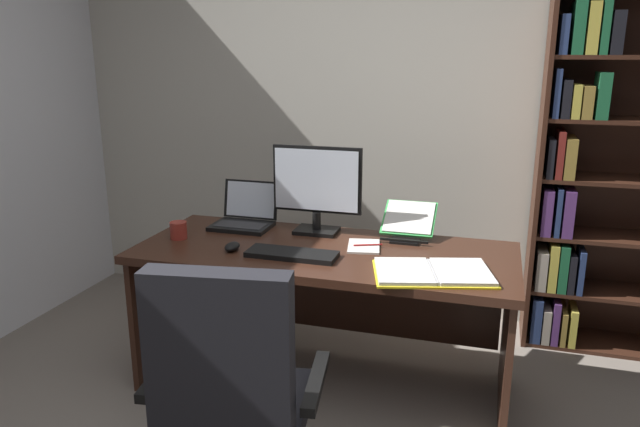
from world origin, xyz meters
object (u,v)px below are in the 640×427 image
object	(u,v)px
keyboard	(292,254)
pen	(368,245)
notepad	(364,246)
coffee_mug	(178,230)
open_binder	(433,272)
bookshelf	(597,179)
office_chair	(233,413)
desk	(329,280)
monitor	(317,190)
reading_stand_with_book	(408,222)
laptop	(245,217)
computer_mouse	(232,247)

from	to	relation	value
keyboard	pen	size ratio (longest dim) A/B	3.00
notepad	coffee_mug	bearing A→B (deg)	-172.11
keyboard	open_binder	bearing A→B (deg)	-4.41
bookshelf	pen	xyz separation A→B (m)	(-1.09, -0.77, -0.23)
office_chair	notepad	size ratio (longest dim) A/B	4.68
desk	coffee_mug	world-z (taller)	coffee_mug
monitor	reading_stand_with_book	bearing A→B (deg)	8.03
desk	laptop	distance (m)	0.60
open_binder	computer_mouse	bearing A→B (deg)	162.06
desk	notepad	size ratio (longest dim) A/B	8.59
coffee_mug	keyboard	bearing A→B (deg)	-8.68
laptop	computer_mouse	bearing A→B (deg)	-74.80
computer_mouse	pen	size ratio (longest dim) A/B	0.74
open_binder	pen	xyz separation A→B (m)	(-0.34, 0.28, 0.00)
laptop	open_binder	size ratio (longest dim) A/B	0.56
laptop	keyboard	size ratio (longest dim) A/B	0.74
notepad	pen	world-z (taller)	pen
office_chair	laptop	xyz separation A→B (m)	(-0.46, 1.19, 0.35)
desk	pen	size ratio (longest dim) A/B	12.89
laptop	computer_mouse	world-z (taller)	laptop
monitor	computer_mouse	bearing A→B (deg)	-126.98
laptop	reading_stand_with_book	size ratio (longest dim) A/B	1.09
bookshelf	laptop	size ratio (longest dim) A/B	6.21
laptop	reading_stand_with_book	bearing A→B (deg)	4.27
desk	monitor	size ratio (longest dim) A/B	3.85
open_binder	reading_stand_with_book	bearing A→B (deg)	94.49
coffee_mug	open_binder	bearing A→B (deg)	-6.54
bookshelf	computer_mouse	xyz separation A→B (m)	(-1.70, -1.00, -0.23)
pen	office_chair	bearing A→B (deg)	-104.12
keyboard	reading_stand_with_book	bearing A→B (deg)	44.83
coffee_mug	notepad	bearing A→B (deg)	7.89
office_chair	keyboard	distance (m)	0.85
office_chair	reading_stand_with_book	size ratio (longest dim) A/B	3.46
laptop	bookshelf	bearing A→B (deg)	18.35
office_chair	reading_stand_with_book	bearing A→B (deg)	63.19
monitor	keyboard	bearing A→B (deg)	-90.00
office_chair	monitor	world-z (taller)	monitor
desk	coffee_mug	size ratio (longest dim) A/B	20.80
desk	bookshelf	bearing A→B (deg)	30.94
office_chair	laptop	bearing A→B (deg)	102.57
monitor	reading_stand_with_book	distance (m)	0.50
office_chair	coffee_mug	world-z (taller)	office_chair
office_chair	coffee_mug	bearing A→B (deg)	119.25
laptop	notepad	bearing A→B (deg)	-13.93
computer_mouse	reading_stand_with_book	xyz separation A→B (m)	(0.77, 0.46, 0.06)
laptop	notepad	xyz separation A→B (m)	(0.70, -0.17, -0.05)
bookshelf	monitor	size ratio (longest dim) A/B	4.13
open_binder	notepad	bearing A→B (deg)	127.57
office_chair	monitor	bearing A→B (deg)	83.96
monitor	keyboard	distance (m)	0.45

